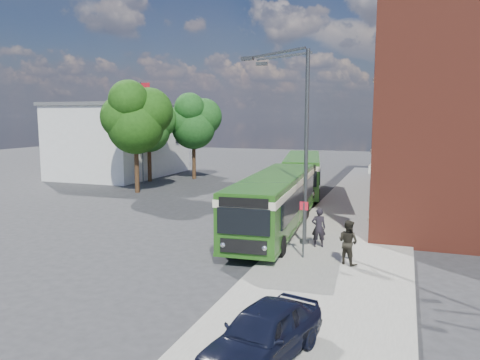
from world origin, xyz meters
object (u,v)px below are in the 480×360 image
at_px(parked_car, 263,333).
at_px(street_lamp, 298,144).
at_px(bus_rear, 302,171).
at_px(bus_front, 275,198).

bearing_deg(parked_car, street_lamp, 112.75).
xyz_separation_m(street_lamp, bus_rear, (-2.84, 14.47, -2.96)).
bearing_deg(parked_car, bus_rear, 114.31).
distance_m(street_lamp, bus_front, 3.92).
bearing_deg(bus_front, bus_rear, 95.48).
relative_size(bus_front, parked_car, 3.12).
xyz_separation_m(street_lamp, bus_front, (-1.64, 1.99, -2.96)).
distance_m(bus_rear, parked_car, 25.63).
relative_size(bus_rear, parked_car, 2.82).
bearing_deg(bus_rear, street_lamp, -78.92).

